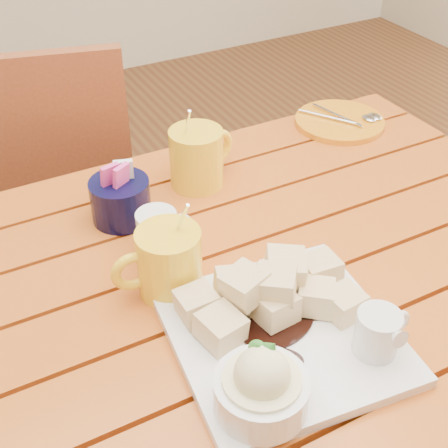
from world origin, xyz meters
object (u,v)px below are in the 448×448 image
table (231,327)px  coffee_mug_left (167,262)px  chair_far (40,203)px  dessert_plate (280,334)px  coffee_mug_right (198,156)px  orange_saucer (340,121)px

table → coffee_mug_left: bearing=168.4°
chair_far → dessert_plate: bearing=113.7°
coffee_mug_right → table: bearing=-123.0°
coffee_mug_right → orange_saucer: (0.36, 0.06, -0.05)m
table → orange_saucer: size_ratio=6.40×
coffee_mug_left → chair_far: 0.71m
dessert_plate → chair_far: bearing=99.2°
dessert_plate → chair_far: 0.88m
dessert_plate → coffee_mug_left: coffee_mug_left is taller
coffee_mug_right → coffee_mug_left: bearing=-142.4°
table → chair_far: 0.70m
dessert_plate → orange_saucer: size_ratio=1.67×
coffee_mug_right → orange_saucer: size_ratio=0.85×
dessert_plate → coffee_mug_left: 0.19m
coffee_mug_left → coffee_mug_right: (0.17, 0.24, 0.00)m
table → orange_saucer: (0.44, 0.31, 0.11)m
orange_saucer → coffee_mug_right: bearing=-170.8°
dessert_plate → table: bearing=83.9°
dessert_plate → coffee_mug_right: (0.09, 0.41, 0.02)m
table → chair_far: chair_far is taller
table → chair_far: size_ratio=1.29×
dessert_plate → orange_saucer: dessert_plate is taller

